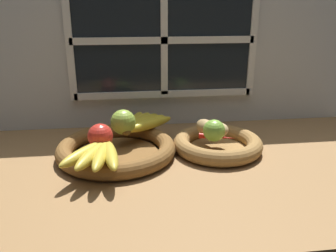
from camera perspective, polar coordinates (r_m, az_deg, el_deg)
ground_plane at (r=102.37cm, az=1.22°, el=-5.67°), size 140.00×90.00×3.00cm
back_wall at (r=122.99cm, az=-0.78°, el=12.89°), size 140.00×4.60×55.00cm
fruit_bowl_left at (r=101.35cm, az=-8.67°, el=-3.87°), size 35.02×35.02×4.78cm
fruit_bowl_right at (r=104.90cm, az=8.37°, el=-3.02°), size 27.10×27.10×4.78cm
apple_green_back at (r=104.34cm, az=-7.55°, el=0.66°), size 7.74×7.74×7.74cm
apple_red_front at (r=95.05cm, az=-11.33°, el=-1.69°), size 7.03×7.03×7.03cm
banana_bunch_front at (r=88.40cm, az=-11.75°, el=-4.65°), size 16.03×19.49×3.40cm
banana_bunch_back at (r=110.15cm, az=-4.44°, el=0.56°), size 17.59×19.75×3.24cm
potato_large at (r=103.21cm, az=8.49°, el=-0.61°), size 8.49×8.47×4.30cm
potato_oblong at (r=104.67cm, az=6.41°, el=-0.16°), size 7.33×9.43×4.51cm
lime_near at (r=99.05cm, az=7.75°, el=-0.77°), size 6.48×6.48×6.48cm
chili_pepper at (r=100.98cm, az=8.30°, el=-1.85°), size 10.71×5.30×1.69cm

